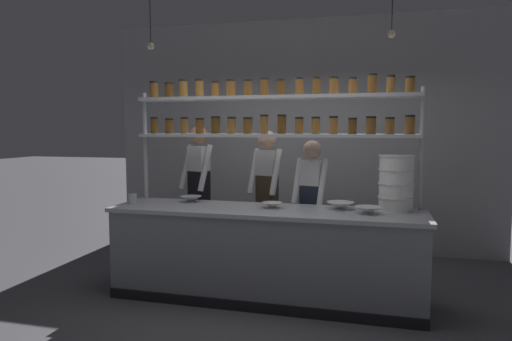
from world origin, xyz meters
TOP-DOWN VIEW (x-y plane):
  - ground_plane at (0.00, 0.00)m, footprint 40.00×40.00m
  - back_wall at (0.00, 2.12)m, footprint 5.52×0.12m
  - prep_counter at (0.00, -0.00)m, footprint 3.12×0.76m
  - spice_shelf_unit at (-0.01, 0.33)m, footprint 3.00×0.28m
  - chef_left at (-1.02, 0.78)m, footprint 0.42×0.35m
  - chef_center at (-0.18, 0.82)m, footprint 0.41×0.34m
  - chef_right at (0.38, 0.62)m, footprint 0.40×0.33m
  - container_stack at (1.25, 0.23)m, footprint 0.34×0.34m
  - prep_bowl_near_left at (0.99, -0.02)m, footprint 0.24×0.24m
  - prep_bowl_center_front at (0.72, 0.16)m, footprint 0.27×0.27m
  - prep_bowl_center_back at (0.06, 0.06)m, footprint 0.21×0.21m
  - prep_bowl_near_right at (-0.88, 0.21)m, footprint 0.23×0.23m
  - serving_cup_front at (-1.44, -0.05)m, footprint 0.09×0.09m
  - pendant_light_row at (-0.03, 0.00)m, footprint 2.45×0.07m

SIDE VIEW (x-z plane):
  - ground_plane at x=0.00m, z-range 0.00..0.00m
  - prep_counter at x=0.00m, z-range 0.00..0.92m
  - chef_right at x=0.38m, z-range 0.11..1.70m
  - prep_bowl_center_back at x=0.06m, z-range 0.92..0.98m
  - prep_bowl_near_right at x=-0.88m, z-range 0.92..0.98m
  - prep_bowl_near_left at x=0.99m, z-range 0.92..0.99m
  - prep_bowl_center_front at x=0.72m, z-range 0.92..0.99m
  - serving_cup_front at x=-1.44m, z-range 0.92..1.02m
  - chef_center at x=-0.18m, z-range 0.13..1.83m
  - chef_left at x=-1.02m, z-range 0.14..1.89m
  - container_stack at x=1.25m, z-range 0.92..1.46m
  - back_wall at x=0.00m, z-range 0.00..3.23m
  - spice_shelf_unit at x=-0.01m, z-range 0.70..2.95m
  - pendant_light_row at x=-0.03m, z-range 2.26..2.92m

